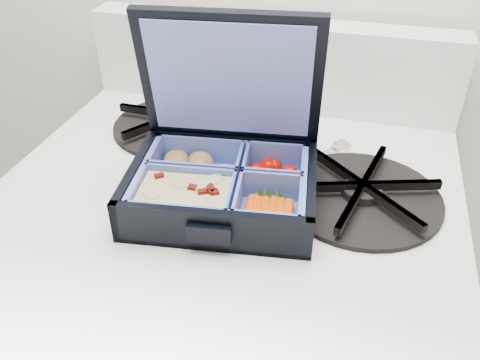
% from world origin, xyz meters
% --- Properties ---
extents(bento_box, '(0.23, 0.19, 0.05)m').
position_xyz_m(bento_box, '(0.70, 1.68, 0.86)').
color(bento_box, black).
rests_on(bento_box, stove).
extents(burner_grate, '(0.24, 0.24, 0.03)m').
position_xyz_m(burner_grate, '(0.85, 1.73, 0.85)').
color(burner_grate, black).
rests_on(burner_grate, stove).
extents(burner_grate_rear, '(0.19, 0.19, 0.02)m').
position_xyz_m(burner_grate_rear, '(0.58, 1.83, 0.85)').
color(burner_grate_rear, black).
rests_on(burner_grate_rear, stove).
extents(fork, '(0.11, 0.14, 0.01)m').
position_xyz_m(fork, '(0.77, 1.78, 0.84)').
color(fork, silver).
rests_on(fork, stove).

